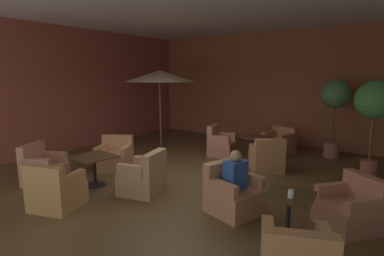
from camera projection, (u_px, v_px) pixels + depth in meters
ground_plane at (179, 180)px, 6.99m from camera, size 9.14×10.14×0.02m
wall_back_brick at (268, 88)px, 10.66m from camera, size 9.14×0.08×3.80m
wall_left_accent at (62, 90)px, 9.29m from camera, size 0.08×10.14×3.80m
ceiling_slab at (178, 3)px, 6.33m from camera, size 9.14×10.14×0.06m
cafe_table_front_left at (289, 206)px, 4.44m from camera, size 0.72×0.72×0.66m
armchair_front_left_east at (350, 209)px, 4.76m from camera, size 1.08×1.08×0.83m
armchair_front_left_south at (233, 194)px, 5.31m from camera, size 0.95×0.98×0.86m
cafe_table_front_right at (94, 163)px, 6.52m from camera, size 0.85×0.85×0.66m
armchair_front_right_north at (43, 169)px, 6.72m from camera, size 1.01×1.01×0.87m
armchair_front_right_east at (56, 191)px, 5.43m from camera, size 0.96×0.95×0.85m
armchair_front_right_south at (144, 178)px, 6.14m from camera, size 0.93×0.92×0.88m
armchair_front_right_west at (115, 157)px, 7.72m from camera, size 1.05×1.04×0.83m
cafe_table_mid_center at (256, 143)px, 8.54m from camera, size 0.69×0.69×0.66m
armchair_mid_center_north at (279, 144)px, 9.20m from camera, size 0.96×0.96×0.81m
armchair_mid_center_east at (221, 144)px, 9.02m from camera, size 0.82×0.83×0.90m
armchair_mid_center_south at (267, 159)px, 7.54m from camera, size 1.03×1.04×0.87m
patio_umbrella_tall_red at (160, 76)px, 9.70m from camera, size 2.24×2.24×2.50m
potted_tree_left_corner at (335, 102)px, 8.58m from camera, size 0.79×0.79×2.23m
potted_tree_mid_left at (375, 105)px, 6.84m from camera, size 0.86×0.86×2.24m
patron_blue_shirt at (235, 172)px, 5.20m from camera, size 0.34×0.42×0.68m
iced_drink_cup at (291, 194)px, 4.30m from camera, size 0.08×0.08×0.11m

